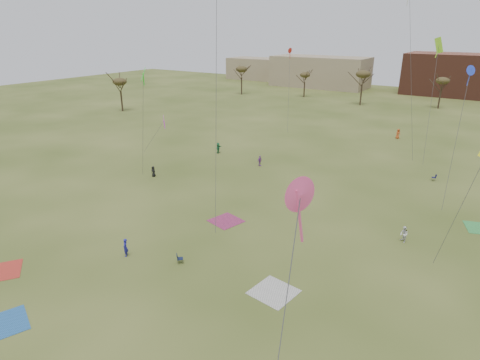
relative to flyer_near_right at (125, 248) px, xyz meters
The scene contains 17 objects.
ground 6.53m from the flyer_near_right, 22.96° to the right, with size 260.00×260.00×0.00m, color #364816.
flyer_near_right is the anchor object (origin of this frame).
flyer_mid_a 20.53m from the flyer_near_right, 127.93° to the left, with size 0.72×0.47×1.47m, color black.
spectator_mid_d 28.21m from the flyer_near_right, 95.62° to the left, with size 0.92×0.38×1.57m, color purple.
spectator_mid_e 25.85m from the flyer_near_right, 38.88° to the left, with size 0.77×0.60×1.59m, color silver.
flyer_far_a 32.18m from the flyer_near_right, 111.34° to the left, with size 1.62×0.51×1.74m, color #2A7E4C.
flyer_far_b 56.43m from the flyer_near_right, 79.29° to the left, with size 0.89×0.58×1.81m, color #CB5422.
blanket_red 10.20m from the flyer_near_right, 132.45° to the right, with size 3.08×3.08×0.03m, color red.
blanket_blue 10.86m from the flyer_near_right, 91.28° to the right, with size 3.07×3.07×0.03m, color #2662A7.
blanket_cream 13.86m from the flyer_near_right, 10.89° to the left, with size 3.14×3.14×0.03m, color beige.
blanket_plum 11.14m from the flyer_near_right, 71.68° to the left, with size 2.98×2.98×0.03m, color #932D59.
camp_chair_center 5.14m from the flyer_near_right, 20.38° to the left, with size 0.74×0.74×0.87m.
camp_chair_right 40.72m from the flyer_near_right, 60.96° to the left, with size 0.69×0.66×0.87m.
tree_line 76.91m from the flyer_near_right, 87.67° to the left, with size 117.44×49.32×8.91m.
building_tan 116.23m from the flyer_near_right, 104.47° to the left, with size 32.00×14.00×10.00m, color #937F60.
building_brick 118.10m from the flyer_near_right, 84.67° to the left, with size 26.00×16.00×12.00m, color brown.
building_tan_west 133.30m from the flyer_near_right, 116.30° to the left, with size 20.00×12.00×8.00m, color #937F60.
Camera 1 is at (19.62, -17.88, 19.12)m, focal length 30.02 mm.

